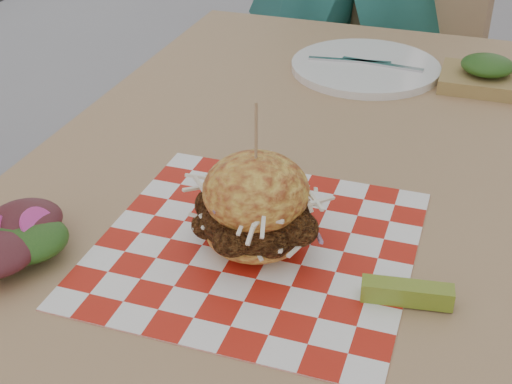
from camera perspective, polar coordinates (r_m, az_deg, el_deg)
patio_table at (r=1.06m, az=4.79°, el=-0.93°), size 0.80×1.20×0.75m
patio_chair at (r=1.96m, az=12.66°, el=10.16°), size 0.54×0.55×0.95m
paper_liner at (r=0.84m, az=0.00°, el=-4.33°), size 0.36×0.36×0.00m
sandwich at (r=0.81m, az=0.00°, el=-1.36°), size 0.16×0.16×0.18m
pickle_spear at (r=0.77m, az=11.98°, el=-7.90°), size 0.10×0.04×0.02m
side_salad at (r=0.85m, az=-18.36°, el=-4.17°), size 0.14×0.14×0.05m
place_setting at (r=1.33m, az=8.75°, el=9.85°), size 0.27×0.27×0.02m
kraft_tray at (r=1.30m, az=17.91°, el=8.92°), size 0.15×0.12×0.06m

